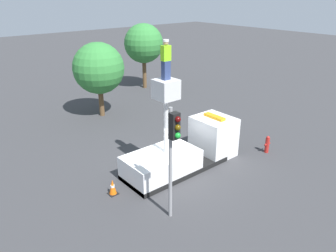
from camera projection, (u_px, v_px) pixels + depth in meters
The scene contains 8 objects.
ground_plane at pixel (175, 170), 16.80m from camera, with size 120.00×120.00×0.00m, color #38383A.
bucket_truck at pixel (185, 150), 16.84m from camera, with size 6.46×2.18×4.83m.
worker at pixel (166, 60), 14.23m from camera, with size 0.40×0.26×1.75m.
traffic_light_pole at pixel (173, 143), 11.99m from camera, with size 0.34×0.57×4.69m.
fire_hydrant at pixel (267, 144), 18.40m from camera, with size 0.47×0.23×1.00m.
traffic_cone_rear at pixel (113, 187), 14.67m from camera, with size 0.42×0.42×0.74m.
tree_left_bg at pixel (99, 68), 22.73m from camera, with size 3.58×3.58×5.28m.
tree_right_bg at pixel (144, 44), 29.31m from camera, with size 3.49×3.49×5.84m.
Camera 1 is at (-9.66, -11.01, 8.54)m, focal length 35.00 mm.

